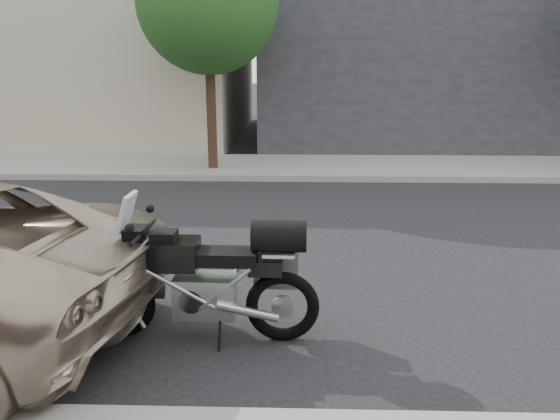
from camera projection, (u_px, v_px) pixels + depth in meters
The scene contains 6 objects.
ground at pixel (286, 254), 8.24m from camera, with size 120.00×120.00×0.00m, color black.
far_sidewalk at pixel (291, 167), 14.48m from camera, with size 44.00×3.00×0.15m, color gray.
far_building_dark at pixel (483, 40), 20.11m from camera, with size 16.00×11.00×7.00m.
far_building_cream at pixel (54, 27), 20.44m from camera, with size 14.00×11.00×8.00m.
street_tree_mid at pixel (208, 2), 12.97m from camera, with size 3.40×3.40×5.70m.
motorcycle at pixel (216, 277), 5.60m from camera, with size 2.47×0.80×1.56m.
Camera 1 is at (-0.14, 7.77, 2.84)m, focal length 35.00 mm.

